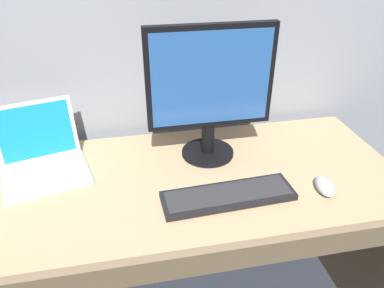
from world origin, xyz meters
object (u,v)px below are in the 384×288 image
(computer_mouse, at_px, (325,186))
(external_monitor, at_px, (210,89))
(laptop_white, at_px, (43,163))
(wired_keyboard, at_px, (228,196))

(computer_mouse, bearing_deg, external_monitor, 150.02)
(laptop_white, xyz_separation_m, external_monitor, (0.64, -0.01, 0.25))
(external_monitor, height_order, wired_keyboard, external_monitor)
(laptop_white, relative_size, external_monitor, 0.68)
(wired_keyboard, bearing_deg, computer_mouse, -3.83)
(laptop_white, bearing_deg, external_monitor, -0.61)
(laptop_white, bearing_deg, wired_keyboard, -24.02)
(external_monitor, bearing_deg, laptop_white, 179.39)
(laptop_white, bearing_deg, computer_mouse, -17.34)
(laptop_white, distance_m, computer_mouse, 1.04)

